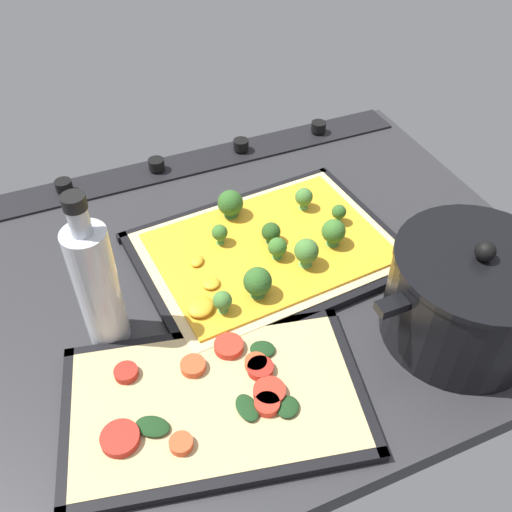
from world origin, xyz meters
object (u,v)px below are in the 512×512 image
baking_tray_back (215,403)px  oil_bottle (97,284)px  baking_tray_front (269,254)px  cooking_pot (468,297)px  broccoli_pizza (269,248)px  veggie_pizza_back (215,398)px

baking_tray_back → oil_bottle: oil_bottle is taller
baking_tray_front → cooking_pot: size_ratio=1.47×
oil_bottle → baking_tray_front: bearing=-167.7°
baking_tray_front → broccoli_pizza: bearing=67.6°
baking_tray_front → veggie_pizza_back: bearing=52.0°
broccoli_pizza → baking_tray_back: size_ratio=0.96×
broccoli_pizza → veggie_pizza_back: 25.91cm
baking_tray_front → broccoli_pizza: size_ratio=1.07×
baking_tray_back → cooking_pot: cooking_pot is taller
baking_tray_front → oil_bottle: 27.28cm
veggie_pizza_back → oil_bottle: size_ratio=1.58×
baking_tray_front → oil_bottle: (25.13, 5.49, 9.07)cm
broccoli_pizza → cooking_pot: cooking_pot is taller
baking_tray_back → cooking_pot: (-32.87, 1.96, 6.21)cm
broccoli_pizza → oil_bottle: size_ratio=1.64×
cooking_pot → veggie_pizza_back: bearing=-3.6°
baking_tray_front → baking_tray_back: same height
broccoli_pizza → baking_tray_back: bearing=51.9°
baking_tray_front → broccoli_pizza: 1.51cm
baking_tray_front → baking_tray_back: (16.17, 20.78, 0.02)cm
broccoli_pizza → cooking_pot: bearing=126.9°
cooking_pot → baking_tray_back: bearing=-3.4°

